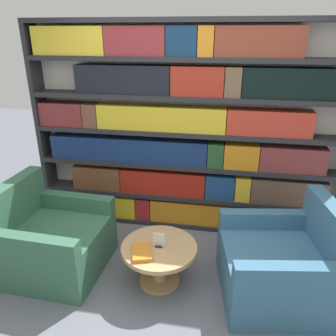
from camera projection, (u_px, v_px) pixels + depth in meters
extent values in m
plane|color=slate|center=(165.00, 310.00, 2.79)|extent=(14.00, 14.00, 0.00)
cube|color=silver|center=(189.00, 129.00, 3.74)|extent=(3.52, 0.05, 2.33)
cube|color=#262628|center=(44.00, 125.00, 3.91)|extent=(0.05, 0.30, 2.33)
cube|color=#262628|center=(186.00, 221.00, 4.06)|extent=(3.42, 0.30, 0.05)
cube|color=#262628|center=(186.00, 195.00, 3.93)|extent=(3.42, 0.30, 0.05)
cube|color=#262628|center=(187.00, 165.00, 3.78)|extent=(3.42, 0.30, 0.05)
cube|color=#262628|center=(188.00, 132.00, 3.63)|extent=(3.42, 0.30, 0.05)
cube|color=#262628|center=(189.00, 97.00, 3.48)|extent=(3.42, 0.30, 0.05)
cube|color=#262628|center=(190.00, 59.00, 3.33)|extent=(3.42, 0.30, 0.05)
cube|color=#262628|center=(191.00, 20.00, 3.19)|extent=(3.42, 0.30, 0.05)
cube|color=gold|center=(100.00, 203.00, 4.16)|extent=(0.95, 0.20, 0.28)
cube|color=maroon|center=(144.00, 207.00, 4.06)|extent=(0.18, 0.20, 0.28)
cube|color=orange|center=(235.00, 215.00, 3.88)|extent=(2.02, 0.20, 0.28)
cube|color=brown|center=(99.00, 176.00, 4.01)|extent=(0.59, 0.20, 0.29)
cube|color=#A62115|center=(163.00, 181.00, 3.88)|extent=(1.00, 0.20, 0.29)
cube|color=navy|center=(220.00, 186.00, 3.78)|extent=(0.33, 0.20, 0.29)
cube|color=gold|center=(242.00, 187.00, 3.73)|extent=(0.17, 0.20, 0.29)
cube|color=brown|center=(288.00, 191.00, 3.65)|extent=(0.81, 0.20, 0.29)
cube|color=navy|center=(128.00, 149.00, 3.80)|extent=(1.83, 0.20, 0.27)
cube|color=#254C29|center=(216.00, 154.00, 3.64)|extent=(0.17, 0.20, 0.27)
cube|color=orange|center=(241.00, 156.00, 3.60)|extent=(0.37, 0.20, 0.27)
cube|color=brown|center=(292.00, 159.00, 3.51)|extent=(0.69, 0.20, 0.27)
cube|color=maroon|center=(64.00, 114.00, 3.78)|extent=(0.51, 0.20, 0.27)
cube|color=brown|center=(92.00, 115.00, 3.72)|extent=(0.17, 0.20, 0.27)
cube|color=gold|center=(161.00, 118.00, 3.59)|extent=(1.41, 0.20, 0.27)
cube|color=#BD3626|center=(269.00, 123.00, 3.41)|extent=(0.86, 0.20, 0.27)
cube|color=black|center=(124.00, 79.00, 3.50)|extent=(1.03, 0.20, 0.30)
cube|color=#A12C1B|center=(198.00, 81.00, 3.37)|extent=(0.54, 0.20, 0.30)
cube|color=brown|center=(233.00, 82.00, 3.32)|extent=(0.16, 0.20, 0.30)
cube|color=black|center=(301.00, 83.00, 3.21)|extent=(1.13, 0.20, 0.30)
cube|color=gold|center=(71.00, 41.00, 3.45)|extent=(0.79, 0.20, 0.29)
cube|color=maroon|center=(136.00, 41.00, 3.33)|extent=(0.63, 0.20, 0.29)
cube|color=navy|center=(182.00, 41.00, 3.26)|extent=(0.31, 0.20, 0.29)
cube|color=orange|center=(206.00, 41.00, 3.22)|extent=(0.15, 0.20, 0.29)
cube|color=brown|center=(259.00, 42.00, 3.14)|extent=(0.84, 0.20, 0.29)
cube|color=#336047|center=(56.00, 247.00, 3.23)|extent=(0.97, 0.94, 0.45)
cube|color=#336047|center=(12.00, 204.00, 3.14)|extent=(0.18, 0.90, 0.43)
cube|color=#336047|center=(34.00, 245.00, 2.75)|extent=(0.80, 0.15, 0.17)
cube|color=#336047|center=(77.00, 202.00, 3.45)|extent=(0.80, 0.15, 0.17)
cube|color=#386684|center=(276.00, 273.00, 2.89)|extent=(1.07, 1.03, 0.45)
cube|color=#386684|center=(331.00, 231.00, 2.71)|extent=(0.28, 0.91, 0.43)
cube|color=#386684|center=(262.00, 219.00, 3.13)|extent=(0.81, 0.24, 0.17)
cube|color=#386684|center=(287.00, 275.00, 2.41)|extent=(0.81, 0.24, 0.17)
cylinder|color=tan|center=(159.00, 266.00, 3.05)|extent=(0.12, 0.12, 0.36)
cylinder|color=tan|center=(160.00, 280.00, 3.11)|extent=(0.38, 0.38, 0.03)
cylinder|color=tan|center=(159.00, 248.00, 2.97)|extent=(0.69, 0.69, 0.04)
cube|color=black|center=(159.00, 246.00, 2.96)|extent=(0.06, 0.06, 0.01)
cube|color=silver|center=(159.00, 240.00, 2.94)|extent=(0.11, 0.01, 0.14)
cube|color=orange|center=(142.00, 252.00, 2.85)|extent=(0.23, 0.29, 0.03)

